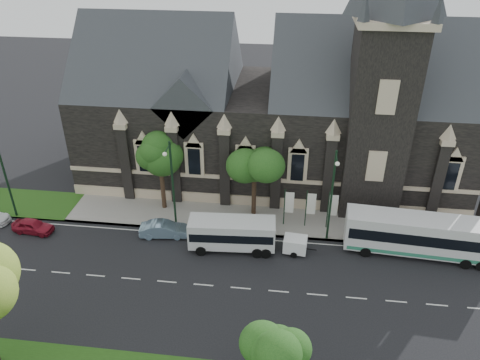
% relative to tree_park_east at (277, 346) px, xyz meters
% --- Properties ---
extents(ground, '(160.00, 160.00, 0.00)m').
position_rel_tree_park_east_xyz_m(ground, '(-6.18, 9.32, -4.62)').
color(ground, black).
rests_on(ground, ground).
extents(sidewalk, '(80.00, 5.00, 0.15)m').
position_rel_tree_park_east_xyz_m(sidewalk, '(-6.18, 18.82, -4.54)').
color(sidewalk, gray).
rests_on(sidewalk, ground).
extents(museum, '(40.00, 17.70, 29.90)m').
position_rel_tree_park_east_xyz_m(museum, '(-1.06, 28.10, 3.55)').
color(museum, black).
rests_on(museum, ground).
extents(tree_park_east, '(3.40, 3.40, 6.28)m').
position_rel_tree_park_east_xyz_m(tree_park_east, '(0.00, 0.00, 0.00)').
color(tree_park_east, black).
rests_on(tree_park_east, ground).
extents(tree_walk_right, '(4.08, 4.08, 7.80)m').
position_rel_tree_park_east_xyz_m(tree_walk_right, '(-2.96, 20.04, 1.20)').
color(tree_walk_right, black).
rests_on(tree_walk_right, ground).
extents(tree_walk_left, '(3.91, 3.91, 7.64)m').
position_rel_tree_park_east_xyz_m(tree_walk_left, '(-11.97, 20.03, 1.12)').
color(tree_walk_left, black).
rests_on(tree_walk_left, ground).
extents(street_lamp_near, '(0.36, 1.88, 9.00)m').
position_rel_tree_park_east_xyz_m(street_lamp_near, '(3.82, 16.42, 0.49)').
color(street_lamp_near, black).
rests_on(street_lamp_near, ground).
extents(street_lamp_mid, '(0.36, 1.88, 9.00)m').
position_rel_tree_park_east_xyz_m(street_lamp_mid, '(-10.18, 16.42, 0.49)').
color(street_lamp_mid, black).
rests_on(street_lamp_mid, ground).
extents(street_lamp_far, '(0.36, 1.88, 9.00)m').
position_rel_tree_park_east_xyz_m(street_lamp_far, '(-26.18, 16.42, 0.49)').
color(street_lamp_far, black).
rests_on(street_lamp_far, ground).
extents(banner_flag_left, '(0.90, 0.10, 4.00)m').
position_rel_tree_park_east_xyz_m(banner_flag_left, '(0.11, 18.32, -2.24)').
color(banner_flag_left, black).
rests_on(banner_flag_left, ground).
extents(banner_flag_center, '(0.90, 0.10, 4.00)m').
position_rel_tree_park_east_xyz_m(banner_flag_center, '(2.11, 18.32, -2.24)').
color(banner_flag_center, black).
rests_on(banner_flag_center, ground).
extents(banner_flag_right, '(0.90, 0.10, 4.00)m').
position_rel_tree_park_east_xyz_m(banner_flag_right, '(4.11, 18.32, -2.24)').
color(banner_flag_right, black).
rests_on(banner_flag_right, ground).
extents(tour_coach, '(12.64, 3.60, 3.64)m').
position_rel_tree_park_east_xyz_m(tour_coach, '(11.49, 15.52, -2.64)').
color(tour_coach, silver).
rests_on(tour_coach, ground).
extents(shuttle_bus, '(7.62, 3.04, 2.89)m').
position_rel_tree_park_east_xyz_m(shuttle_bus, '(-4.53, 14.32, -2.95)').
color(shuttle_bus, silver).
rests_on(shuttle_bus, ground).
extents(box_trailer, '(2.92, 1.72, 1.53)m').
position_rel_tree_park_east_xyz_m(box_trailer, '(0.98, 14.37, -3.75)').
color(box_trailer, white).
rests_on(box_trailer, ground).
extents(sedan, '(4.54, 2.06, 1.44)m').
position_rel_tree_park_east_xyz_m(sedan, '(-10.98, 15.32, -3.90)').
color(sedan, '#7A99B1').
rests_on(sedan, ground).
extents(car_far_red, '(3.96, 1.90, 1.31)m').
position_rel_tree_park_east_xyz_m(car_far_red, '(-23.21, 14.42, -3.97)').
color(car_far_red, maroon).
rests_on(car_far_red, ground).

